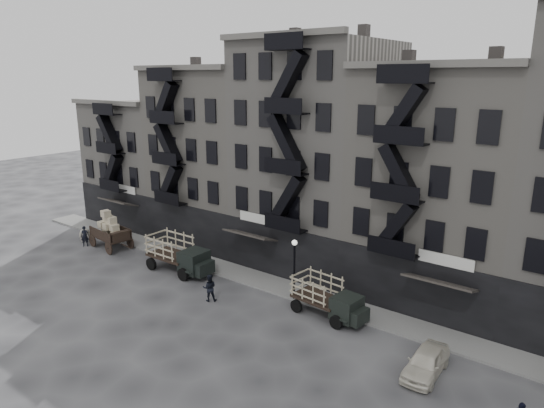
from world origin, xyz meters
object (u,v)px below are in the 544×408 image
Objects in this scene: car_east at (426,362)px; pedestrian_mid at (209,288)px; stake_truck_east at (327,295)px; horse at (84,235)px; stake_truck_west at (178,252)px; pedestrian_west at (85,236)px; wagon at (109,227)px.

pedestrian_mid is (-14.44, -0.68, 0.28)m from car_east.
stake_truck_east is 7.50m from car_east.
horse is at bearing -171.18° from stake_truck_east.
stake_truck_west is 3.12× the size of pedestrian_west.
wagon is 0.74× the size of stake_truck_west.
stake_truck_west is at bearing 173.90° from car_east.
stake_truck_west is 10.97m from pedestrian_west.
car_east is 2.14× the size of pedestrian_west.
car_east is at bearing 3.29° from wagon.
stake_truck_east is 2.80× the size of pedestrian_west.
horse is 17.35m from pedestrian_mid.
horse is 0.93× the size of pedestrian_west.
pedestrian_west is at bearing -45.55° from pedestrian_mid.
pedestrian_west is at bearing -144.47° from wagon.
stake_truck_west is 5.91m from pedestrian_mid.
wagon is at bearing -17.78° from pedestrian_west.
stake_truck_west reaches higher than horse.
stake_truck_west is at bearing -94.92° from horse.
pedestrian_west is at bearing -169.87° from stake_truck_east.
pedestrian_mid is (17.28, -1.60, 0.22)m from horse.
pedestrian_mid is (5.43, -2.21, -0.67)m from stake_truck_west.
stake_truck_east is (21.60, 0.68, -0.50)m from wagon.
pedestrian_mid is (-7.32, -2.93, -0.47)m from stake_truck_east.
wagon reaches higher than pedestrian_west.
car_east is 2.07× the size of pedestrian_mid.
car_east is (7.12, -2.26, -0.75)m from stake_truck_east.
pedestrian_west is (-30.77, 0.43, 0.25)m from car_east.
horse reaches higher than car_east.
stake_truck_west reaches higher than pedestrian_west.
horse is 24.64m from stake_truck_east.
pedestrian_west is (-23.65, -1.83, -0.50)m from stake_truck_east.
stake_truck_east reaches higher than horse.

